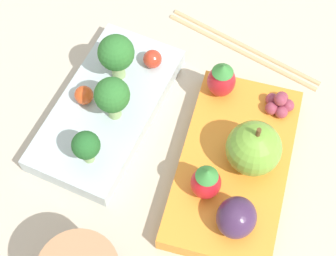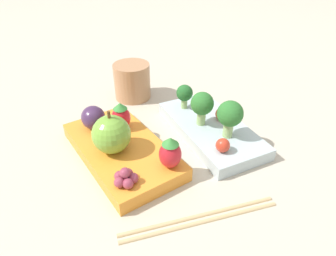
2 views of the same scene
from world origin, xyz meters
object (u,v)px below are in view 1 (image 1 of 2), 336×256
bento_box_savoury (106,111)px  grape_cluster (279,104)px  apple (253,150)px  strawberry_0 (206,182)px  bento_box_fruit (234,166)px  strawberry_1 (222,79)px  cherry_tomato_0 (84,95)px  chopsticks_pair (243,48)px  plum (236,217)px  cherry_tomato_1 (152,59)px  broccoli_floret_1 (112,96)px  broccoli_floret_2 (86,146)px  broccoli_floret_0 (116,54)px

bento_box_savoury → grape_cluster: (0.08, -0.18, 0.02)m
apple → strawberry_0: 0.06m
bento_box_savoury → bento_box_fruit: size_ratio=0.91×
strawberry_1 → strawberry_0: bearing=-164.9°
cherry_tomato_0 → apple: bearing=-88.5°
apple → chopsticks_pair: (0.16, 0.07, -0.05)m
cherry_tomato_0 → plum: bearing=-107.7°
cherry_tomato_1 → chopsticks_pair: bearing=-45.8°
broccoli_floret_1 → strawberry_0: broccoli_floret_1 is taller
broccoli_floret_2 → chopsticks_pair: bearing=-22.5°
cherry_tomato_1 → grape_cluster: size_ratio=0.65×
broccoli_floret_2 → broccoli_floret_1: bearing=0.9°
strawberry_1 → grape_cluster: size_ratio=1.47×
broccoli_floret_1 → plum: 0.18m
broccoli_floret_1 → broccoli_floret_2: size_ratio=1.29×
bento_box_savoury → broccoli_floret_2: bearing=-166.0°
bento_box_fruit → apple: (0.01, -0.01, 0.04)m
bento_box_savoury → plum: bearing=-110.7°
cherry_tomato_0 → apple: 0.20m
cherry_tomato_1 → grape_cluster: grape_cluster is taller
broccoli_floret_0 → grape_cluster: 0.19m
bento_box_savoury → chopsticks_pair: 0.19m
strawberry_1 → plum: size_ratio=1.14×
cherry_tomato_1 → grape_cluster: 0.16m
strawberry_1 → broccoli_floret_2: bearing=145.8°
plum → chopsticks_pair: bearing=18.5°
plum → cherry_tomato_1: bearing=48.1°
cherry_tomato_0 → grape_cluster: 0.22m
apple → chopsticks_pair: bearing=22.8°
broccoli_floret_2 → chopsticks_pair: (0.23, -0.09, -0.05)m
broccoli_floret_0 → broccoli_floret_1: size_ratio=1.06×
cherry_tomato_0 → cherry_tomato_1: bearing=-31.9°
bento_box_fruit → broccoli_floret_2: size_ratio=4.98×
broccoli_floret_0 → strawberry_1: size_ratio=1.29×
cherry_tomato_1 → grape_cluster: bearing=-88.4°
bento_box_savoury → grape_cluster: size_ratio=6.29×
broccoli_floret_2 → apple: size_ratio=0.68×
broccoli_floret_1 → plum: (-0.07, -0.17, -0.02)m
broccoli_floret_1 → plum: size_ratio=1.39×
broccoli_floret_0 → strawberry_1: (0.03, -0.12, -0.02)m
broccoli_floret_1 → broccoli_floret_2: (-0.06, -0.00, -0.01)m
bento_box_savoury → cherry_tomato_0: size_ratio=9.80×
strawberry_1 → bento_box_savoury: bearing=123.2°
bento_box_savoury → chopsticks_pair: bento_box_savoury is taller
strawberry_1 → chopsticks_pair: 0.10m
broccoli_floret_2 → strawberry_0: strawberry_0 is taller
plum → chopsticks_pair: size_ratio=0.21×
cherry_tomato_1 → plum: 0.22m
grape_cluster → bento_box_fruit: bearing=166.8°
broccoli_floret_0 → cherry_tomato_1: (0.03, -0.03, -0.03)m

